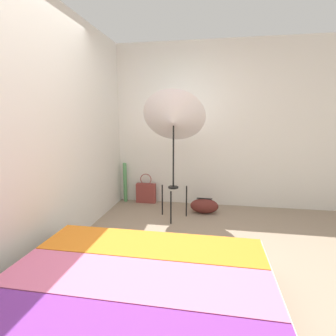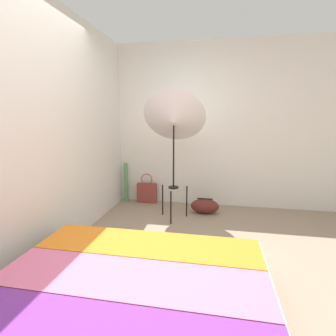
% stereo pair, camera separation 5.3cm
% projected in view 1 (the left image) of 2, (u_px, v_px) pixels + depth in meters
% --- Properties ---
extents(ground_plane, '(14.00, 14.00, 0.00)m').
position_uv_depth(ground_plane, '(168.00, 288.00, 2.23)').
color(ground_plane, gray).
extents(wall_back, '(8.00, 0.05, 2.60)m').
position_uv_depth(wall_back, '(193.00, 126.00, 4.24)').
color(wall_back, silver).
rests_on(wall_back, ground_plane).
extents(wall_side_left, '(0.05, 8.00, 2.60)m').
position_uv_depth(wall_side_left, '(79.00, 129.00, 3.16)').
color(wall_side_left, silver).
rests_on(wall_side_left, ground_plane).
extents(bed, '(1.93, 2.11, 0.39)m').
position_uv_depth(bed, '(123.00, 333.00, 1.53)').
color(bed, '#4C4238').
rests_on(bed, ground_plane).
extents(photo_umbrella, '(0.86, 0.65, 1.79)m').
position_uv_depth(photo_umbrella, '(174.00, 120.00, 3.54)').
color(photo_umbrella, black).
rests_on(photo_umbrella, ground_plane).
extents(tote_bag, '(0.33, 0.10, 0.50)m').
position_uv_depth(tote_bag, '(146.00, 193.00, 4.47)').
color(tote_bag, brown).
rests_on(tote_bag, ground_plane).
extents(duffel_bag, '(0.42, 0.23, 0.23)m').
position_uv_depth(duffel_bag, '(204.00, 206.00, 3.97)').
color(duffel_bag, '#5B231E').
rests_on(duffel_bag, ground_plane).
extents(paper_roll, '(0.06, 0.06, 0.67)m').
position_uv_depth(paper_roll, '(125.00, 182.00, 4.51)').
color(paper_roll, '#56995B').
rests_on(paper_roll, ground_plane).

